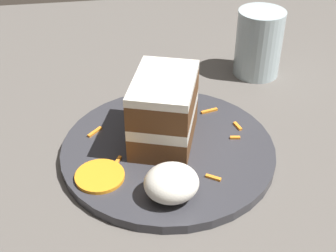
{
  "coord_description": "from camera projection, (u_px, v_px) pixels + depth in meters",
  "views": [
    {
      "loc": [
        0.03,
        0.46,
        0.4
      ],
      "look_at": [
        -0.04,
        0.01,
        0.08
      ],
      "focal_mm": 50.0,
      "sensor_mm": 36.0,
      "label": 1
    }
  ],
  "objects": [
    {
      "name": "cake_slice",
      "position": [
        164.0,
        108.0,
        0.56
      ],
      "size": [
        0.1,
        0.12,
        0.09
      ],
      "rotation": [
        0.0,
        0.0,
        2.82
      ],
      "color": "brown",
      "rests_on": "plate"
    },
    {
      "name": "ground_plane",
      "position": [
        137.0,
        170.0,
        0.61
      ],
      "size": [
        6.0,
        6.0,
        0.0
      ],
      "primitive_type": "plane",
      "color": "black",
      "rests_on": "ground"
    },
    {
      "name": "cream_dollop",
      "position": [
        171.0,
        183.0,
        0.49
      ],
      "size": [
        0.06,
        0.05,
        0.04
      ],
      "primitive_type": "ellipsoid",
      "color": "white",
      "rests_on": "plate"
    },
    {
      "name": "drinking_glass",
      "position": [
        258.0,
        47.0,
        0.72
      ],
      "size": [
        0.07,
        0.07,
        0.1
      ],
      "color": "silver",
      "rests_on": "dining_table"
    },
    {
      "name": "plate",
      "position": [
        168.0,
        150.0,
        0.58
      ],
      "size": [
        0.26,
        0.26,
        0.01
      ],
      "primitive_type": "cylinder",
      "color": "#333338",
      "rests_on": "dining_table"
    },
    {
      "name": "orange_garnish",
      "position": [
        100.0,
        176.0,
        0.52
      ],
      "size": [
        0.06,
        0.06,
        0.0
      ],
      "primitive_type": "cylinder",
      "color": "orange",
      "rests_on": "plate"
    },
    {
      "name": "carrot_shreds_scatter",
      "position": [
        180.0,
        137.0,
        0.58
      ],
      "size": [
        0.2,
        0.14,
        0.0
      ],
      "color": "orange",
      "rests_on": "plate"
    },
    {
      "name": "dining_table",
      "position": [
        137.0,
        160.0,
        0.6
      ],
      "size": [
        1.18,
        1.05,
        0.03
      ],
      "primitive_type": "cube",
      "color": "#56514C",
      "rests_on": "ground"
    }
  ]
}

